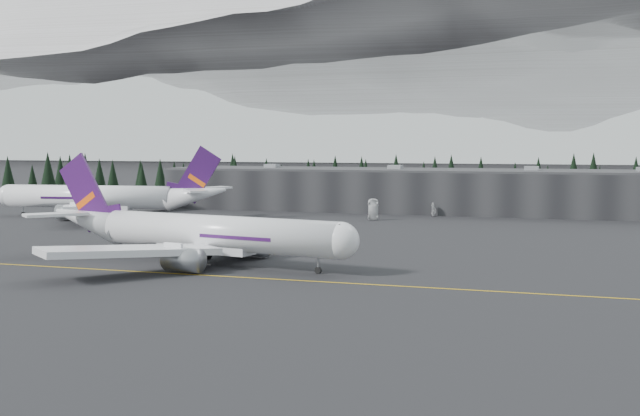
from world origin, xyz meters
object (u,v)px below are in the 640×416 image
(terminal, at_px, (428,190))
(jet_parked, at_px, (108,197))
(gse_vehicle_a, at_px, (373,217))
(gse_vehicle_b, at_px, (434,214))
(jet_main, at_px, (193,232))

(terminal, bearing_deg, jet_parked, -148.73)
(terminal, xyz_separation_m, gse_vehicle_a, (-8.52, -32.88, -5.50))
(jet_parked, height_order, gse_vehicle_b, jet_parked)
(terminal, height_order, gse_vehicle_a, terminal)
(jet_parked, xyz_separation_m, gse_vehicle_a, (70.64, 15.19, -4.75))
(gse_vehicle_a, bearing_deg, jet_main, -106.38)
(jet_main, height_order, gse_vehicle_a, jet_main)
(gse_vehicle_a, bearing_deg, gse_vehicle_b, 41.52)
(terminal, distance_m, jet_main, 117.35)
(terminal, height_order, gse_vehicle_b, terminal)
(terminal, relative_size, jet_main, 2.56)
(jet_parked, relative_size, gse_vehicle_b, 17.38)
(jet_main, bearing_deg, gse_vehicle_a, 92.96)
(terminal, relative_size, jet_parked, 2.40)
(jet_main, distance_m, gse_vehicle_a, 83.69)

